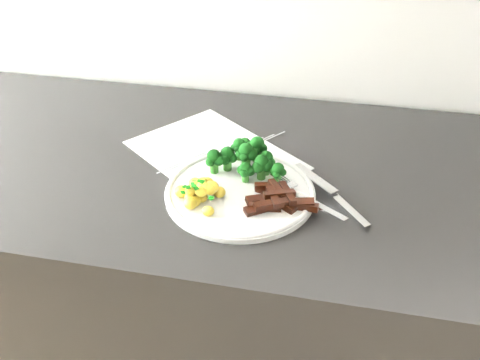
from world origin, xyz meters
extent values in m
cube|color=black|center=(-0.08, 1.68, 0.45)|extent=(2.39, 0.60, 0.90)
cube|color=silver|center=(-0.18, 1.70, 0.90)|extent=(0.37, 0.36, 0.00)
cube|color=slate|center=(-0.10, 1.76, 0.90)|extent=(0.09, 0.12, 0.00)
cube|color=slate|center=(-0.12, 1.75, 0.90)|extent=(0.09, 0.11, 0.00)
cube|color=slate|center=(-0.14, 1.73, 0.90)|extent=(0.08, 0.11, 0.00)
cube|color=slate|center=(-0.16, 1.72, 0.90)|extent=(0.08, 0.10, 0.00)
cube|color=slate|center=(-0.18, 1.70, 0.90)|extent=(0.08, 0.10, 0.00)
cube|color=slate|center=(-0.19, 1.69, 0.90)|extent=(0.08, 0.10, 0.00)
cube|color=slate|center=(-0.21, 1.68, 0.90)|extent=(0.07, 0.09, 0.00)
cube|color=slate|center=(-0.23, 1.66, 0.90)|extent=(0.07, 0.09, 0.00)
cylinder|color=white|center=(-0.11, 1.59, 0.90)|extent=(0.25, 0.25, 0.01)
torus|color=white|center=(-0.11, 1.59, 0.91)|extent=(0.25, 0.25, 0.01)
cylinder|color=#29671F|center=(-0.11, 1.65, 0.93)|extent=(0.02, 0.02, 0.02)
sphere|color=black|center=(-0.10, 1.64, 0.95)|extent=(0.02, 0.02, 0.02)
sphere|color=black|center=(-0.11, 1.66, 0.95)|extent=(0.02, 0.02, 0.02)
sphere|color=black|center=(-0.12, 1.64, 0.94)|extent=(0.02, 0.02, 0.02)
sphere|color=black|center=(-0.11, 1.64, 0.94)|extent=(0.02, 0.02, 0.02)
sphere|color=black|center=(-0.11, 1.65, 0.95)|extent=(0.03, 0.03, 0.03)
cylinder|color=#29671F|center=(-0.07, 1.65, 0.92)|extent=(0.01, 0.01, 0.02)
sphere|color=black|center=(-0.06, 1.65, 0.93)|extent=(0.01, 0.01, 0.01)
sphere|color=black|center=(-0.07, 1.66, 0.93)|extent=(0.02, 0.02, 0.02)
sphere|color=black|center=(-0.07, 1.64, 0.93)|extent=(0.02, 0.02, 0.02)
sphere|color=black|center=(-0.07, 1.65, 0.94)|extent=(0.02, 0.02, 0.02)
cylinder|color=#29671F|center=(-0.14, 1.65, 0.92)|extent=(0.01, 0.01, 0.02)
sphere|color=black|center=(-0.13, 1.65, 0.93)|extent=(0.02, 0.02, 0.02)
sphere|color=black|center=(-0.14, 1.66, 0.93)|extent=(0.02, 0.02, 0.02)
sphere|color=black|center=(-0.15, 1.65, 0.93)|extent=(0.02, 0.02, 0.02)
sphere|color=black|center=(-0.14, 1.64, 0.93)|extent=(0.02, 0.02, 0.02)
sphere|color=black|center=(-0.14, 1.65, 0.94)|extent=(0.02, 0.02, 0.02)
cylinder|color=#29671F|center=(-0.09, 1.67, 0.93)|extent=(0.02, 0.02, 0.02)
sphere|color=black|center=(-0.08, 1.67, 0.94)|extent=(0.02, 0.02, 0.02)
sphere|color=black|center=(-0.09, 1.68, 0.94)|extent=(0.02, 0.02, 0.02)
sphere|color=black|center=(-0.10, 1.67, 0.95)|extent=(0.02, 0.02, 0.02)
sphere|color=black|center=(-0.09, 1.66, 0.94)|extent=(0.02, 0.02, 0.02)
sphere|color=black|center=(-0.09, 1.67, 0.95)|extent=(0.03, 0.03, 0.03)
cylinder|color=#29671F|center=(-0.12, 1.67, 0.93)|extent=(0.01, 0.01, 0.02)
sphere|color=black|center=(-0.12, 1.67, 0.94)|extent=(0.02, 0.02, 0.02)
sphere|color=black|center=(-0.12, 1.68, 0.94)|extent=(0.02, 0.02, 0.02)
sphere|color=black|center=(-0.13, 1.67, 0.94)|extent=(0.01, 0.01, 0.01)
sphere|color=black|center=(-0.12, 1.66, 0.94)|extent=(0.02, 0.02, 0.02)
sphere|color=black|center=(-0.12, 1.67, 0.95)|extent=(0.02, 0.02, 0.02)
cylinder|color=#29671F|center=(-0.05, 1.62, 0.92)|extent=(0.01, 0.01, 0.02)
sphere|color=black|center=(-0.04, 1.63, 0.93)|extent=(0.01, 0.01, 0.01)
sphere|color=black|center=(-0.05, 1.63, 0.93)|extent=(0.01, 0.01, 0.01)
sphere|color=black|center=(-0.06, 1.63, 0.93)|extent=(0.01, 0.01, 0.01)
sphere|color=black|center=(-0.05, 1.62, 0.93)|extent=(0.01, 0.01, 0.01)
sphere|color=black|center=(-0.05, 1.62, 0.94)|extent=(0.02, 0.02, 0.02)
cylinder|color=#29671F|center=(-0.16, 1.63, 0.92)|extent=(0.01, 0.01, 0.02)
sphere|color=black|center=(-0.15, 1.63, 0.93)|extent=(0.02, 0.02, 0.02)
sphere|color=black|center=(-0.16, 1.64, 0.93)|extent=(0.02, 0.02, 0.02)
sphere|color=black|center=(-0.17, 1.63, 0.93)|extent=(0.02, 0.02, 0.02)
sphere|color=black|center=(-0.16, 1.63, 0.94)|extent=(0.02, 0.02, 0.02)
cylinder|color=#29671F|center=(-0.10, 1.62, 0.92)|extent=(0.01, 0.01, 0.02)
sphere|color=black|center=(-0.09, 1.62, 0.93)|extent=(0.02, 0.02, 0.02)
sphere|color=black|center=(-0.10, 1.63, 0.93)|extent=(0.01, 0.01, 0.01)
sphere|color=black|center=(-0.11, 1.62, 0.93)|extent=(0.01, 0.01, 0.01)
sphere|color=black|center=(-0.10, 1.61, 0.93)|extent=(0.02, 0.02, 0.02)
sphere|color=black|center=(-0.10, 1.62, 0.94)|extent=(0.02, 0.02, 0.02)
cylinder|color=#29671F|center=(-0.08, 1.63, 0.92)|extent=(0.01, 0.01, 0.02)
sphere|color=black|center=(-0.07, 1.63, 0.93)|extent=(0.02, 0.02, 0.02)
sphere|color=black|center=(-0.08, 1.64, 0.93)|extent=(0.02, 0.02, 0.02)
sphere|color=black|center=(-0.08, 1.62, 0.93)|extent=(0.02, 0.02, 0.02)
sphere|color=black|center=(-0.08, 1.63, 0.94)|extent=(0.02, 0.02, 0.02)
cylinder|color=#29671F|center=(-0.12, 1.69, 0.92)|extent=(0.01, 0.01, 0.02)
sphere|color=black|center=(-0.11, 1.69, 0.93)|extent=(0.02, 0.02, 0.02)
sphere|color=black|center=(-0.12, 1.69, 0.93)|extent=(0.02, 0.02, 0.02)
sphere|color=black|center=(-0.13, 1.68, 0.93)|extent=(0.02, 0.02, 0.02)
sphere|color=black|center=(-0.12, 1.68, 0.93)|extent=(0.02, 0.02, 0.02)
sphere|color=black|center=(-0.12, 1.69, 0.94)|extent=(0.02, 0.02, 0.02)
ellipsoid|color=#E6D749|center=(-0.16, 1.59, 0.92)|extent=(0.02, 0.02, 0.02)
ellipsoid|color=#E6D749|center=(-0.18, 1.57, 0.91)|extent=(0.02, 0.02, 0.02)
ellipsoid|color=#E6D749|center=(-0.17, 1.59, 0.91)|extent=(0.02, 0.02, 0.02)
ellipsoid|color=#E6D749|center=(-0.16, 1.55, 0.91)|extent=(0.02, 0.02, 0.02)
ellipsoid|color=#E6D749|center=(-0.15, 1.57, 0.92)|extent=(0.02, 0.02, 0.02)
ellipsoid|color=#E6D749|center=(-0.18, 1.54, 0.92)|extent=(0.02, 0.02, 0.02)
ellipsoid|color=#E6D749|center=(-0.17, 1.53, 0.92)|extent=(0.02, 0.02, 0.02)
ellipsoid|color=#E6D749|center=(-0.20, 1.55, 0.92)|extent=(0.02, 0.02, 0.02)
ellipsoid|color=#E6D749|center=(-0.17, 1.54, 0.91)|extent=(0.02, 0.02, 0.02)
ellipsoid|color=#E6D749|center=(-0.16, 1.55, 0.93)|extent=(0.02, 0.02, 0.02)
ellipsoid|color=#E6D749|center=(-0.16, 1.57, 0.93)|extent=(0.02, 0.02, 0.01)
ellipsoid|color=#E6D749|center=(-0.17, 1.56, 0.93)|extent=(0.02, 0.02, 0.02)
ellipsoid|color=#E6D749|center=(-0.14, 1.52, 0.91)|extent=(0.02, 0.02, 0.02)
ellipsoid|color=#E6D749|center=(-0.17, 1.56, 0.93)|extent=(0.02, 0.02, 0.02)
ellipsoid|color=#E6D749|center=(-0.14, 1.57, 0.92)|extent=(0.02, 0.02, 0.02)
ellipsoid|color=#E6D749|center=(-0.15, 1.55, 0.93)|extent=(0.02, 0.02, 0.02)
ellipsoid|color=#E6D749|center=(-0.16, 1.55, 0.93)|extent=(0.02, 0.02, 0.02)
ellipsoid|color=#E6D749|center=(-0.16, 1.55, 0.93)|extent=(0.02, 0.02, 0.02)
ellipsoid|color=#E6D749|center=(-0.17, 1.54, 0.93)|extent=(0.02, 0.02, 0.02)
ellipsoid|color=#E6D749|center=(-0.15, 1.55, 0.93)|extent=(0.02, 0.02, 0.02)
ellipsoid|color=#E6D749|center=(-0.16, 1.54, 0.93)|extent=(0.02, 0.02, 0.02)
ellipsoid|color=#E6D749|center=(-0.14, 1.56, 0.93)|extent=(0.02, 0.02, 0.02)
cube|color=#0E640D|center=(-0.14, 1.52, 0.94)|extent=(0.01, 0.01, 0.00)
cube|color=#0E640D|center=(-0.15, 1.55, 0.94)|extent=(0.01, 0.01, 0.00)
cube|color=#0E640D|center=(-0.17, 1.55, 0.94)|extent=(0.01, 0.01, 0.00)
cube|color=#0E640D|center=(-0.16, 1.53, 0.94)|extent=(0.01, 0.01, 0.00)
cube|color=#0E640D|center=(-0.17, 1.56, 0.94)|extent=(0.01, 0.01, 0.00)
cube|color=#0E640D|center=(-0.18, 1.52, 0.94)|extent=(0.01, 0.01, 0.00)
cube|color=#0E640D|center=(-0.17, 1.54, 0.94)|extent=(0.01, 0.01, 0.00)
cube|color=#0E640D|center=(-0.16, 1.55, 0.94)|extent=(0.01, 0.01, 0.00)
cube|color=#0E640D|center=(-0.16, 1.56, 0.94)|extent=(0.01, 0.01, 0.00)
cube|color=#0E640D|center=(-0.18, 1.53, 0.94)|extent=(0.01, 0.01, 0.00)
cube|color=#0E640D|center=(-0.16, 1.56, 0.94)|extent=(0.01, 0.01, 0.00)
cube|color=#0E640D|center=(-0.14, 1.52, 0.94)|extent=(0.01, 0.01, 0.00)
cube|color=#0E640D|center=(-0.18, 1.54, 0.94)|extent=(0.01, 0.01, 0.00)
cube|color=#0E640D|center=(-0.16, 1.55, 0.94)|extent=(0.01, 0.01, 0.00)
cube|color=black|center=(-0.05, 1.59, 0.91)|extent=(0.06, 0.03, 0.01)
cube|color=black|center=(0.00, 1.56, 0.91)|extent=(0.06, 0.02, 0.01)
cube|color=black|center=(-0.06, 1.55, 0.91)|extent=(0.05, 0.02, 0.01)
cube|color=black|center=(-0.05, 1.57, 0.91)|extent=(0.05, 0.04, 0.01)
cube|color=black|center=(-0.03, 1.56, 0.91)|extent=(0.06, 0.04, 0.02)
cube|color=black|center=(-0.06, 1.57, 0.91)|extent=(0.06, 0.04, 0.01)
cube|color=black|center=(-0.06, 1.54, 0.91)|extent=(0.06, 0.05, 0.01)
cube|color=black|center=(-0.02, 1.58, 0.92)|extent=(0.04, 0.06, 0.01)
cube|color=black|center=(-0.04, 1.57, 0.92)|extent=(0.05, 0.03, 0.01)
cube|color=black|center=(-0.05, 1.56, 0.92)|extent=(0.03, 0.05, 0.01)
cube|color=black|center=(-0.01, 1.56, 0.92)|extent=(0.07, 0.03, 0.01)
cube|color=black|center=(-0.04, 1.58, 0.92)|extent=(0.04, 0.04, 0.01)
cube|color=black|center=(-0.05, 1.55, 0.92)|extent=(0.06, 0.04, 0.01)
cube|color=black|center=(-0.06, 1.59, 0.92)|extent=(0.05, 0.02, 0.01)
cube|color=silver|center=(0.03, 1.56, 0.91)|extent=(0.09, 0.08, 0.02)
cube|color=silver|center=(-0.02, 1.61, 0.92)|extent=(0.03, 0.03, 0.01)
cylinder|color=silver|center=(-0.04, 1.63, 0.92)|extent=(0.03, 0.03, 0.00)
cylinder|color=silver|center=(-0.04, 1.63, 0.92)|extent=(0.03, 0.03, 0.00)
cylinder|color=silver|center=(-0.04, 1.62, 0.92)|extent=(0.03, 0.03, 0.00)
cylinder|color=silver|center=(-0.05, 1.62, 0.92)|extent=(0.03, 0.03, 0.00)
cube|color=silver|center=(0.01, 1.65, 0.91)|extent=(0.09, 0.09, 0.01)
cube|color=silver|center=(0.07, 1.58, 0.90)|extent=(0.07, 0.08, 0.02)
camera|label=1|loc=(0.04, 0.90, 1.41)|focal=38.99mm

